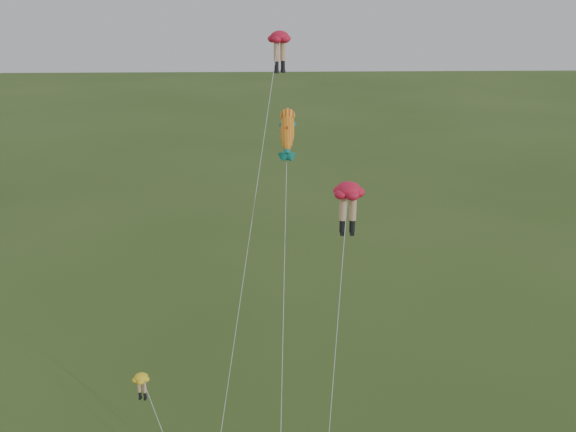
{
  "coord_description": "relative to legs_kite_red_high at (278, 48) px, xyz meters",
  "views": [
    {
      "loc": [
        1.14,
        -24.61,
        24.72
      ],
      "look_at": [
        2.06,
        6.0,
        13.11
      ],
      "focal_mm": 40.0,
      "sensor_mm": 36.0,
      "label": 1
    }
  ],
  "objects": [
    {
      "name": "legs_kite_red_high",
      "position": [
        0.0,
        0.0,
        0.0
      ],
      "size": [
        4.82,
        14.67,
        21.69
      ],
      "rotation": [
        0.0,
        0.0,
        0.5
      ],
      "color": "red",
      "rests_on": "ground"
    },
    {
      "name": "legs_kite_red_mid",
      "position": [
        3.15,
        -8.69,
        -6.06
      ],
      "size": [
        2.62,
        8.37,
        15.47
      ],
      "rotation": [
        0.0,
        0.0,
        -0.02
      ],
      "color": "red",
      "rests_on": "ground"
    },
    {
      "name": "legs_kite_yellow",
      "position": [
        -6.5,
        -12.21,
        -14.22
      ],
      "size": [
        3.2,
        2.91,
        7.32
      ],
      "rotation": [
        0.0,
        0.0,
        -0.22
      ],
      "color": "yellow",
      "rests_on": "ground"
    },
    {
      "name": "fish_kite",
      "position": [
        0.45,
        -2.06,
        -4.39
      ],
      "size": [
        1.47,
        15.48,
        17.82
      ],
      "rotation": [
        0.79,
        0.0,
        -0.05
      ],
      "color": "yellow",
      "rests_on": "ground"
    }
  ]
}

